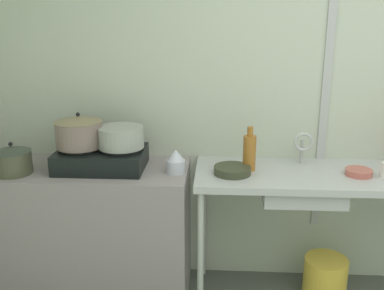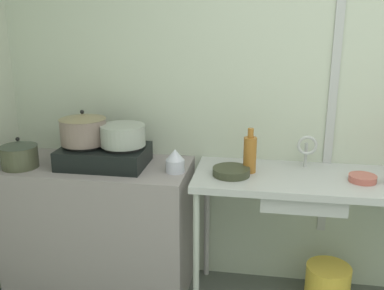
% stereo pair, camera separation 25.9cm
% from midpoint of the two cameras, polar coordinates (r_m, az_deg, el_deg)
% --- Properties ---
extents(wall_back, '(5.28, 0.10, 2.54)m').
position_cam_midpoint_polar(wall_back, '(2.91, 23.67, 6.06)').
color(wall_back, '#B6BFAA').
rests_on(wall_back, ground).
extents(wall_metal_strip, '(0.05, 0.01, 2.03)m').
position_cam_midpoint_polar(wall_metal_strip, '(2.80, 20.39, 8.67)').
color(wall_metal_strip, '#AEAFAF').
extents(counter_concrete, '(1.13, 0.54, 0.84)m').
position_cam_midpoint_polar(counter_concrete, '(2.92, -9.13, -10.33)').
color(counter_concrete, gray).
rests_on(counter_concrete, ground).
extents(counter_sink, '(1.64, 0.54, 0.84)m').
position_cam_midpoint_polar(counter_sink, '(2.70, 20.85, -5.31)').
color(counter_sink, '#AEAFAF').
rests_on(counter_sink, ground).
extents(stove, '(0.51, 0.36, 0.13)m').
position_cam_midpoint_polar(stove, '(2.73, -8.50, -1.35)').
color(stove, black).
rests_on(stove, counter_concrete).
extents(pot_on_left_burner, '(0.28, 0.28, 0.21)m').
position_cam_midpoint_polar(pot_on_left_burner, '(2.72, -11.12, 2.04)').
color(pot_on_left_burner, '#79665E').
rests_on(pot_on_left_burner, stove).
extents(pot_on_right_burner, '(0.27, 0.27, 0.12)m').
position_cam_midpoint_polar(pot_on_right_burner, '(2.65, -6.09, 1.22)').
color(pot_on_right_burner, '#969C92').
rests_on(pot_on_right_burner, stove).
extents(pot_beside_stove, '(0.22, 0.22, 0.19)m').
position_cam_midpoint_polar(pot_beside_stove, '(2.80, -18.79, -1.14)').
color(pot_beside_stove, '#434532').
rests_on(pot_beside_stove, counter_concrete).
extents(percolator, '(0.11, 0.11, 0.14)m').
position_cam_midpoint_polar(percolator, '(2.58, 0.69, -2.10)').
color(percolator, silver).
rests_on(percolator, counter_concrete).
extents(sink_basin, '(0.45, 0.38, 0.13)m').
position_cam_midpoint_polar(sink_basin, '(2.62, 16.63, -5.62)').
color(sink_basin, '#AEAFAF').
rests_on(sink_basin, counter_sink).
extents(faucet, '(0.12, 0.07, 0.21)m').
position_cam_midpoint_polar(faucet, '(2.73, 17.13, -0.31)').
color(faucet, '#AEAFAF').
rests_on(faucet, counter_sink).
extents(frying_pan, '(0.21, 0.21, 0.04)m').
position_cam_midpoint_polar(frying_pan, '(2.57, 7.93, -3.44)').
color(frying_pan, '#353927').
rests_on(frying_pan, counter_sink).
extents(small_bowl_on_drainboard, '(0.15, 0.15, 0.04)m').
position_cam_midpoint_polar(small_bowl_on_drainboard, '(2.67, 23.60, -3.98)').
color(small_bowl_on_drainboard, '#B45A4F').
rests_on(small_bowl_on_drainboard, counter_sink).
extents(bottle_by_sink, '(0.08, 0.08, 0.26)m').
position_cam_midpoint_polar(bottle_by_sink, '(2.61, 10.24, -1.15)').
color(bottle_by_sink, '#9D6224').
rests_on(bottle_by_sink, counter_sink).
extents(bucket_on_floor, '(0.27, 0.27, 0.28)m').
position_cam_midpoint_polar(bucket_on_floor, '(2.98, 19.40, -16.81)').
color(bucket_on_floor, yellow).
rests_on(bucket_on_floor, ground).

